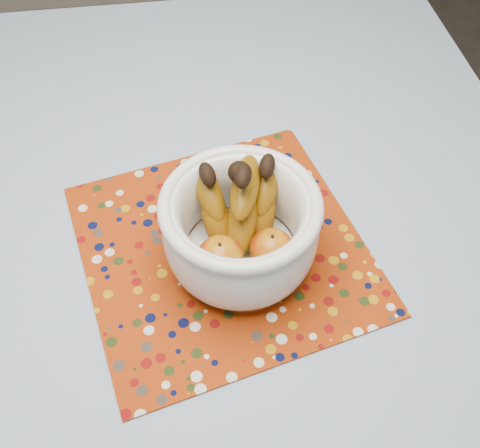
{
  "coord_description": "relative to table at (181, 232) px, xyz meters",
  "views": [
    {
      "loc": [
        0.02,
        -0.65,
        1.5
      ],
      "look_at": [
        0.09,
        -0.13,
        0.85
      ],
      "focal_mm": 42.0,
      "sensor_mm": 36.0,
      "label": 1
    }
  ],
  "objects": [
    {
      "name": "table",
      "position": [
        0.0,
        0.0,
        0.0
      ],
      "size": [
        1.2,
        1.2,
        0.75
      ],
      "color": "brown",
      "rests_on": "ground"
    },
    {
      "name": "placemat",
      "position": [
        0.07,
        -0.11,
        0.09
      ],
      "size": [
        0.53,
        0.53,
        0.0
      ],
      "primitive_type": "cube",
      "rotation": [
        0.0,
        0.0,
        0.22
      ],
      "color": "#8D2B07",
      "rests_on": "tablecloth"
    },
    {
      "name": "tablecloth",
      "position": [
        0.0,
        0.0,
        0.08
      ],
      "size": [
        1.32,
        1.32,
        0.01
      ],
      "primitive_type": "cube",
      "color": "#657EA8",
      "rests_on": "table"
    },
    {
      "name": "fruit_bowl",
      "position": [
        0.09,
        -0.13,
        0.17
      ],
      "size": [
        0.24,
        0.25,
        0.19
      ],
      "color": "white",
      "rests_on": "placemat"
    }
  ]
}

